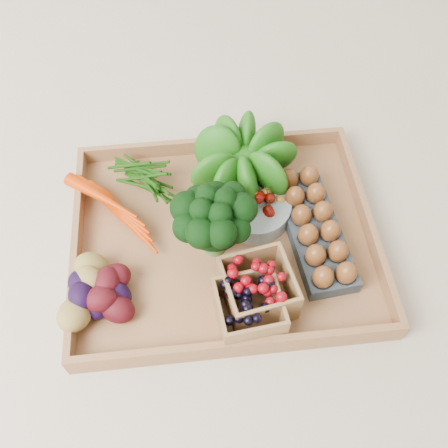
{
  "coord_description": "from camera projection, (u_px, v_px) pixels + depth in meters",
  "views": [
    {
      "loc": [
        -0.05,
        -0.5,
        0.8
      ],
      "look_at": [
        0.0,
        0.0,
        0.06
      ],
      "focal_mm": 40.0,
      "sensor_mm": 36.0,
      "label": 1
    }
  ],
  "objects": [
    {
      "name": "cherry_bowl",
      "position": [
        254.0,
        209.0,
        0.95
      ],
      "size": [
        0.14,
        0.14,
        0.04
      ],
      "primitive_type": "cylinder",
      "color": "#8C9EA5",
      "rests_on": "tray"
    },
    {
      "name": "egg_carton",
      "position": [
        313.0,
        231.0,
        0.92
      ],
      "size": [
        0.11,
        0.27,
        0.03
      ],
      "primitive_type": "cube",
      "rotation": [
        0.0,
        0.0,
        0.09
      ],
      "color": "#323B40",
      "rests_on": "tray"
    },
    {
      "name": "punnet_raspberry",
      "position": [
        258.0,
        288.0,
        0.83
      ],
      "size": [
        0.13,
        0.13,
        0.08
      ],
      "primitive_type": "cube",
      "rotation": [
        0.0,
        0.0,
        0.18
      ],
      "color": "#6F040C",
      "rests_on": "tray"
    },
    {
      "name": "broccoli",
      "position": [
        214.0,
        231.0,
        0.88
      ],
      "size": [
        0.14,
        0.14,
        0.11
      ],
      "primitive_type": null,
      "color": "black",
      "rests_on": "tray"
    },
    {
      "name": "carrots",
      "position": [
        119.0,
        211.0,
        0.94
      ],
      "size": [
        0.18,
        0.13,
        0.04
      ],
      "primitive_type": null,
      "color": "#CD3200",
      "rests_on": "tray"
    },
    {
      "name": "tray",
      "position": [
        224.0,
        240.0,
        0.94
      ],
      "size": [
        0.55,
        0.45,
        0.01
      ],
      "primitive_type": "cube",
      "color": "#9D6B41",
      "rests_on": "ground"
    },
    {
      "name": "ground",
      "position": [
        224.0,
        242.0,
        0.95
      ],
      "size": [
        4.0,
        4.0,
        0.0
      ],
      "primitive_type": "plane",
      "color": "beige",
      "rests_on": "ground"
    },
    {
      "name": "punnet_blackberry",
      "position": [
        249.0,
        309.0,
        0.81
      ],
      "size": [
        0.11,
        0.11,
        0.07
      ],
      "primitive_type": "cube",
      "rotation": [
        0.0,
        0.0,
        0.11
      ],
      "color": "black",
      "rests_on": "tray"
    },
    {
      "name": "lettuce",
      "position": [
        244.0,
        157.0,
        0.95
      ],
      "size": [
        0.14,
        0.14,
        0.14
      ],
      "primitive_type": "sphere",
      "color": "#14450A",
      "rests_on": "tray"
    },
    {
      "name": "potatoes",
      "position": [
        94.0,
        288.0,
        0.83
      ],
      "size": [
        0.15,
        0.15,
        0.08
      ],
      "primitive_type": null,
      "color": "#36080E",
      "rests_on": "tray"
    }
  ]
}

